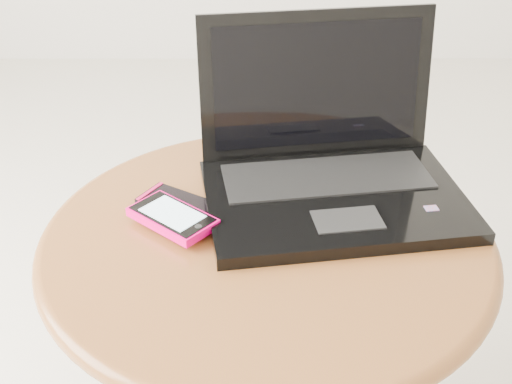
{
  "coord_description": "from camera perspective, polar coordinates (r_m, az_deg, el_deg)",
  "views": [
    {
      "loc": [
        0.05,
        -0.75,
        1.03
      ],
      "look_at": [
        0.05,
        0.02,
        0.55
      ],
      "focal_mm": 48.5,
      "sensor_mm": 36.0,
      "label": 1
    }
  ],
  "objects": [
    {
      "name": "table",
      "position": [
        1.0,
        0.86,
        -8.3
      ],
      "size": [
        0.62,
        0.62,
        0.49
      ],
      "color": "#5D2913",
      "rests_on": "ground"
    },
    {
      "name": "phone_pink",
      "position": [
        0.94,
        -6.9,
        -2.08
      ],
      "size": [
        0.13,
        0.13,
        0.01
      ],
      "color": "#FC016C",
      "rests_on": "phone_black"
    },
    {
      "name": "phone_black",
      "position": [
        1.0,
        -6.58,
        -0.95
      ],
      "size": [
        0.12,
        0.11,
        0.01
      ],
      "color": "black",
      "rests_on": "table"
    },
    {
      "name": "laptop",
      "position": [
        1.01,
        6.06,
        2.22
      ],
      "size": [
        0.4,
        0.34,
        0.24
      ],
      "color": "black",
      "rests_on": "table"
    }
  ]
}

